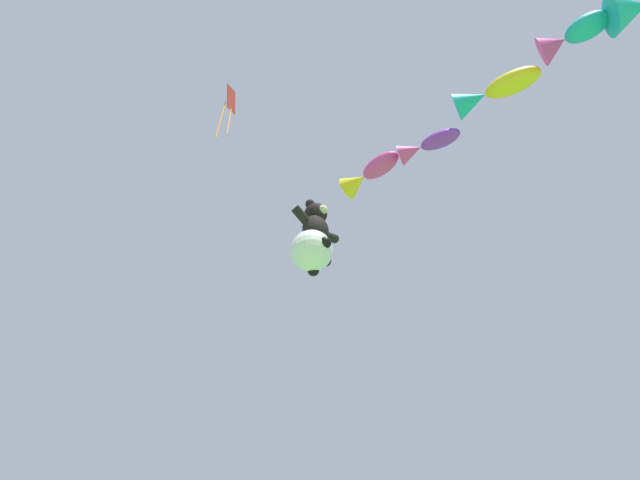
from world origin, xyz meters
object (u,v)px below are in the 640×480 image
(fish_kite_magenta, at_px, (368,174))
(diamond_kite, at_px, (229,105))
(fish_kite_teal, at_px, (570,37))
(fish_kite_goldfin, at_px, (491,92))
(teddy_bear_kite, at_px, (316,225))
(fish_kite_violet, at_px, (425,145))
(soccer_ball_kite, at_px, (312,251))

(fish_kite_magenta, relative_size, diamond_kite, 0.68)
(fish_kite_teal, bearing_deg, fish_kite_goldfin, 96.04)
(teddy_bear_kite, xyz_separation_m, fish_kite_violet, (1.06, -3.25, 1.59))
(teddy_bear_kite, distance_m, fish_kite_violet, 3.77)
(fish_kite_magenta, bearing_deg, diamond_kite, 161.81)
(soccer_ball_kite, distance_m, fish_kite_magenta, 3.81)
(soccer_ball_kite, relative_size, diamond_kite, 0.41)
(teddy_bear_kite, height_order, fish_kite_violet, fish_kite_violet)
(fish_kite_teal, bearing_deg, soccer_ball_kite, 105.06)
(teddy_bear_kite, bearing_deg, fish_kite_magenta, -60.47)
(fish_kite_teal, relative_size, diamond_kite, 0.64)
(soccer_ball_kite, xyz_separation_m, fish_kite_teal, (1.96, -7.29, 3.93))
(diamond_kite, bearing_deg, soccer_ball_kite, -5.29)
(teddy_bear_kite, distance_m, fish_kite_teal, 8.08)
(teddy_bear_kite, xyz_separation_m, soccer_ball_kite, (-0.40, -0.29, -1.60))
(fish_kite_violet, xyz_separation_m, diamond_kite, (-4.47, 3.24, 0.74))
(teddy_bear_kite, height_order, soccer_ball_kite, teddy_bear_kite)
(soccer_ball_kite, bearing_deg, fish_kite_magenta, -42.70)
(soccer_ball_kite, relative_size, fish_kite_goldfin, 0.48)
(soccer_ball_kite, relative_size, fish_kite_teal, 0.64)
(fish_kite_magenta, relative_size, fish_kite_teal, 1.07)
(fish_kite_violet, height_order, fish_kite_teal, fish_kite_teal)
(teddy_bear_kite, xyz_separation_m, fish_kite_magenta, (0.79, -1.39, 1.84))
(teddy_bear_kite, relative_size, fish_kite_goldfin, 0.71)
(soccer_ball_kite, distance_m, fish_kite_violet, 4.60)
(fish_kite_teal, bearing_deg, teddy_bear_kite, 101.61)
(fish_kite_goldfin, height_order, fish_kite_teal, fish_kite_teal)
(soccer_ball_kite, bearing_deg, fish_kite_teal, -74.94)
(fish_kite_teal, bearing_deg, fish_kite_magenta, 97.09)
(fish_kite_violet, bearing_deg, diamond_kite, 144.06)
(diamond_kite, bearing_deg, fish_kite_magenta, -18.19)
(fish_kite_violet, height_order, fish_kite_goldfin, fish_kite_goldfin)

